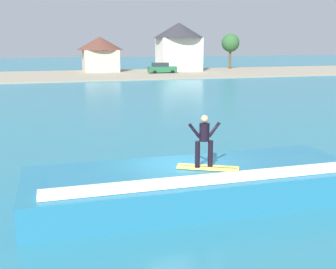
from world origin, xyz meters
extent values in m
plane|color=teal|center=(0.00, 0.00, 0.00)|extent=(260.00, 260.00, 0.00)
cube|color=#226D8E|center=(0.30, -0.79, 0.50)|extent=(10.96, 3.72, 1.00)
cube|color=#226D8E|center=(0.30, -1.25, 1.06)|extent=(9.32, 1.67, 0.11)
cube|color=white|center=(0.30, -2.00, 1.07)|extent=(9.86, 0.67, 0.12)
cube|color=#EAD159|center=(0.61, -1.16, 1.16)|extent=(1.97, 1.29, 0.06)
cube|color=black|center=(0.61, -1.16, 1.19)|extent=(1.65, 0.85, 0.01)
cylinder|color=black|center=(0.26, -1.13, 1.62)|extent=(0.16, 0.16, 0.86)
cylinder|color=black|center=(0.70, -1.13, 1.62)|extent=(0.16, 0.16, 0.86)
cylinder|color=black|center=(0.48, -1.13, 2.33)|extent=(0.32, 0.32, 0.56)
sphere|color=tan|center=(0.48, -1.13, 2.76)|extent=(0.24, 0.24, 0.24)
cylinder|color=black|center=(0.15, -1.13, 2.39)|extent=(0.42, 0.10, 0.49)
cylinder|color=black|center=(0.81, -1.13, 2.39)|extent=(0.42, 0.10, 0.49)
cube|color=gray|center=(0.00, 52.00, 0.09)|extent=(120.00, 20.47, 0.18)
cube|color=#23663D|center=(13.43, 51.80, 0.77)|extent=(4.56, 1.71, 0.90)
cube|color=#262D38|center=(13.09, 51.80, 1.54)|extent=(2.51, 1.54, 0.64)
cylinder|color=black|center=(14.91, 52.70, 0.32)|extent=(0.64, 0.22, 0.64)
cylinder|color=black|center=(14.91, 50.89, 0.32)|extent=(0.64, 0.22, 0.64)
cylinder|color=black|center=(11.95, 52.70, 0.32)|extent=(0.64, 0.22, 0.64)
cylinder|color=black|center=(11.95, 50.89, 0.32)|extent=(0.64, 0.22, 0.64)
cube|color=silver|center=(17.61, 56.29, 2.90)|extent=(6.98, 5.70, 5.80)
cone|color=#2D2D33|center=(17.61, 56.29, 7.07)|extent=(8.65, 8.65, 2.55)
cube|color=beige|center=(4.27, 58.35, 1.89)|extent=(5.70, 6.38, 3.78)
cone|color=brown|center=(4.27, 58.35, 4.87)|extent=(7.91, 7.91, 2.18)
cylinder|color=brown|center=(28.49, 58.83, 1.97)|extent=(0.44, 0.44, 3.93)
sphere|color=#2C5B2D|center=(28.49, 58.83, 4.93)|extent=(3.31, 3.31, 3.31)
camera|label=1|loc=(-4.08, -12.93, 5.11)|focal=43.83mm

